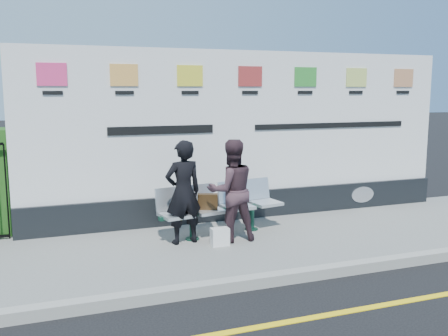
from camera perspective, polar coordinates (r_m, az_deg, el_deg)
name	(u,v)px	position (r m, az deg, el deg)	size (l,w,h in m)	color
ground	(340,313)	(5.86, 13.17, -15.84)	(80.00, 80.00, 0.00)	black
pavement	(251,243)	(7.90, 3.13, -8.58)	(14.00, 3.00, 0.12)	slate
kerb	(297,276)	(6.62, 8.36, -12.08)	(14.00, 0.18, 0.14)	gray
yellow_line	(340,313)	(5.86, 13.17, -15.81)	(14.00, 0.10, 0.01)	yellow
billboard	(248,147)	(9.03, 2.74, 2.46)	(8.00, 0.30, 3.00)	black
bench	(223,221)	(8.08, -0.12, -6.05)	(2.11, 0.55, 0.45)	silver
woman_left	(183,192)	(7.54, -4.68, -2.78)	(0.58, 0.38, 1.58)	black
woman_right	(231,190)	(7.65, 0.85, -2.58)	(0.77, 0.60, 1.58)	#3C272E
handbag_brown	(208,202)	(7.87, -1.87, -3.86)	(0.31, 0.13, 0.24)	black
carrier_bag_white	(220,237)	(7.54, -0.48, -7.87)	(0.27, 0.16, 0.27)	silver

